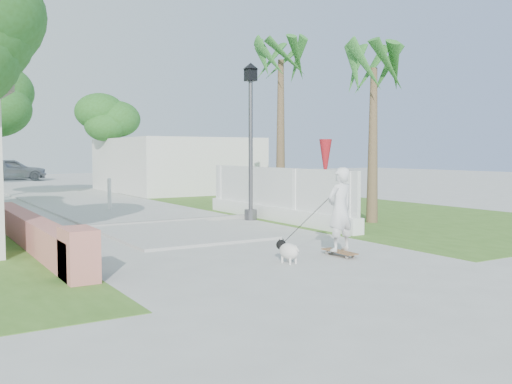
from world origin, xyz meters
TOP-DOWN VIEW (x-y plane):
  - ground at (0.00, 0.00)m, footprint 90.00×90.00m
  - path_strip at (0.00, 20.00)m, footprint 3.20×36.00m
  - curb at (0.00, 6.00)m, footprint 6.50×0.25m
  - grass_right at (7.00, 8.00)m, footprint 8.00×20.00m
  - pink_wall at (-3.30, 3.55)m, footprint 0.45×8.20m
  - lattice_fence at (3.40, 5.00)m, footprint 0.35×7.00m
  - building_right at (6.00, 18.00)m, footprint 6.00×8.00m
  - street_lamp at (2.90, 5.50)m, footprint 0.44×0.44m
  - bollard at (0.20, 10.00)m, footprint 0.14×0.14m
  - patio_umbrella at (4.80, 4.50)m, footprint 0.36×0.36m
  - tree_path_right at (3.22, 19.98)m, footprint 3.00×3.00m
  - palm_far at (4.60, 6.50)m, footprint 1.80×1.80m
  - palm_near at (5.40, 3.20)m, footprint 1.80×1.80m
  - skateboarder at (1.23, -0.25)m, footprint 1.49×0.83m
  - dog at (0.16, -0.30)m, footprint 0.31×0.60m
  - parked_car at (0.61, 33.17)m, footprint 4.64×2.25m

SIDE VIEW (x-z plane):
  - ground at x=0.00m, z-range 0.00..0.00m
  - grass_right at x=7.00m, z-range 0.00..0.01m
  - path_strip at x=0.00m, z-range 0.00..0.06m
  - curb at x=0.00m, z-range 0.00..0.10m
  - dog at x=0.16m, z-range 0.02..0.43m
  - pink_wall at x=-3.30m, z-range -0.09..0.71m
  - lattice_fence at x=3.40m, z-range -0.21..1.29m
  - bollard at x=0.20m, z-range 0.04..1.13m
  - parked_car at x=0.61m, z-range 0.00..1.53m
  - skateboarder at x=1.23m, z-range 0.01..1.66m
  - building_right at x=6.00m, z-range 0.00..2.60m
  - patio_umbrella at x=4.80m, z-range 0.54..2.84m
  - street_lamp at x=2.90m, z-range 0.21..4.65m
  - tree_path_right at x=3.22m, z-range 1.10..5.89m
  - palm_near at x=5.40m, z-range 1.60..6.30m
  - palm_far at x=4.60m, z-range 1.83..7.13m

